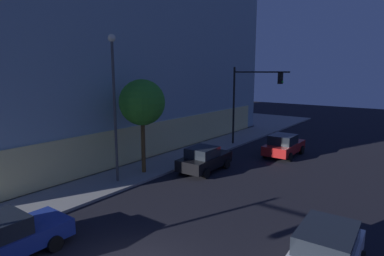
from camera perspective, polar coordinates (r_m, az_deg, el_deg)
The scene contains 7 objects.
modern_building at distance 36.23m, azimuth -20.83°, elevation 14.17°, with size 31.60×26.86×19.59m.
traffic_light_far_corner at distance 28.45m, azimuth 10.15°, elevation 6.07°, with size 0.61×5.29×6.95m.
street_lamp_sidewalk at distance 19.18m, azimuth -13.72°, elevation 6.18°, with size 0.44×0.44×8.64m.
sidewalk_tree at distance 20.72m, azimuth -8.87°, elevation 4.45°, with size 2.94×2.94×6.09m.
car_white at distance 12.02m, azimuth 22.50°, elevation -20.07°, with size 4.71×2.27×1.63m.
car_black at distance 21.83m, azimuth 2.21°, elevation -5.53°, with size 4.38×2.23×1.70m.
car_red at distance 26.70m, azimuth 16.02°, elevation -2.97°, with size 4.52×2.24×1.76m.
Camera 1 is at (-6.31, -7.20, 6.72)m, focal length 29.97 mm.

